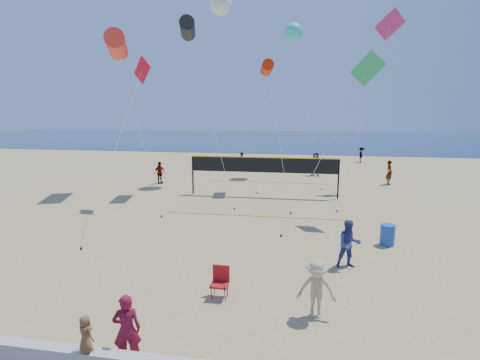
% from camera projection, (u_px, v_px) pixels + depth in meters
% --- Properties ---
extents(ground, '(120.00, 120.00, 0.00)m').
position_uv_depth(ground, '(176.00, 306.00, 10.57)').
color(ground, tan).
rests_on(ground, ground).
extents(ocean, '(140.00, 50.00, 0.03)m').
position_uv_depth(ocean, '(288.00, 139.00, 70.56)').
color(ocean, '#111F50').
rests_on(ocean, ground).
extents(woman, '(0.70, 0.58, 1.63)m').
position_uv_depth(woman, '(127.00, 330.00, 8.05)').
color(woman, maroon).
rests_on(woman, ground).
extents(toddler, '(0.45, 0.38, 0.79)m').
position_uv_depth(toddler, '(85.00, 334.00, 7.60)').
color(toddler, brown).
rests_on(toddler, seawall).
extents(bystander_a, '(0.93, 0.77, 1.71)m').
position_uv_depth(bystander_a, '(349.00, 244.00, 13.07)').
color(bystander_a, navy).
rests_on(bystander_a, ground).
extents(bystander_b, '(1.05, 0.63, 1.59)m').
position_uv_depth(bystander_b, '(317.00, 289.00, 9.90)').
color(bystander_b, tan).
rests_on(bystander_b, ground).
extents(far_person_0, '(0.84, 1.03, 1.65)m').
position_uv_depth(far_person_0, '(160.00, 173.00, 28.01)').
color(far_person_0, gray).
rests_on(far_person_0, ground).
extents(far_person_1, '(1.88, 1.10, 1.93)m').
position_uv_depth(far_person_1, '(316.00, 164.00, 31.40)').
color(far_person_1, gray).
rests_on(far_person_1, ground).
extents(far_person_2, '(0.53, 0.72, 1.79)m').
position_uv_depth(far_person_2, '(389.00, 173.00, 27.59)').
color(far_person_2, gray).
rests_on(far_person_2, ground).
extents(far_person_3, '(0.75, 0.60, 1.48)m').
position_uv_depth(far_person_3, '(242.00, 160.00, 35.51)').
color(far_person_3, gray).
rests_on(far_person_3, ground).
extents(far_person_4, '(0.79, 1.14, 1.60)m').
position_uv_depth(far_person_4, '(361.00, 155.00, 39.13)').
color(far_person_4, gray).
rests_on(far_person_4, ground).
extents(camp_chair, '(0.51, 0.63, 1.04)m').
position_uv_depth(camp_chair, '(220.00, 280.00, 11.04)').
color(camp_chair, '#A61216').
rests_on(camp_chair, ground).
extents(trash_barrel, '(0.63, 0.63, 0.86)m').
position_uv_depth(trash_barrel, '(387.00, 235.00, 15.29)').
color(trash_barrel, '#1A48AC').
rests_on(trash_barrel, ground).
extents(volleyball_net, '(9.64, 9.49, 2.54)m').
position_uv_depth(volleyball_net, '(263.00, 169.00, 23.70)').
color(volleyball_net, black).
rests_on(volleyball_net, ground).
extents(kite_0, '(6.11, 7.36, 10.37)m').
position_uv_depth(kite_0, '(117.00, 45.00, 23.92)').
color(kite_0, '#F93721').
rests_on(kite_0, ground).
extents(kite_1, '(4.63, 5.59, 11.16)m').
position_uv_depth(kite_1, '(188.00, 28.00, 23.72)').
color(kite_1, black).
rests_on(kite_1, ground).
extents(kite_2, '(2.60, 7.07, 8.68)m').
position_uv_depth(kite_2, '(267.00, 68.00, 24.61)').
color(kite_2, red).
rests_on(kite_2, ground).
extents(kite_3, '(1.37, 7.86, 8.41)m').
position_uv_depth(kite_3, '(139.00, 78.00, 20.30)').
color(kite_3, red).
rests_on(kite_3, ground).
extents(kite_4, '(4.53, 3.95, 8.25)m').
position_uv_depth(kite_4, '(364.00, 76.00, 17.70)').
color(kite_4, green).
rests_on(kite_4, ground).
extents(kite_5, '(4.49, 7.46, 12.03)m').
position_uv_depth(kite_5, '(388.00, 31.00, 24.43)').
color(kite_5, '#D33166').
rests_on(kite_5, ground).
extents(kite_6, '(4.21, 5.12, 13.72)m').
position_uv_depth(kite_6, '(221.00, 4.00, 26.95)').
color(kite_6, white).
rests_on(kite_6, ground).
extents(kite_7, '(3.32, 7.15, 12.39)m').
position_uv_depth(kite_7, '(293.00, 32.00, 30.29)').
color(kite_7, '#33D6C9').
rests_on(kite_7, ground).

